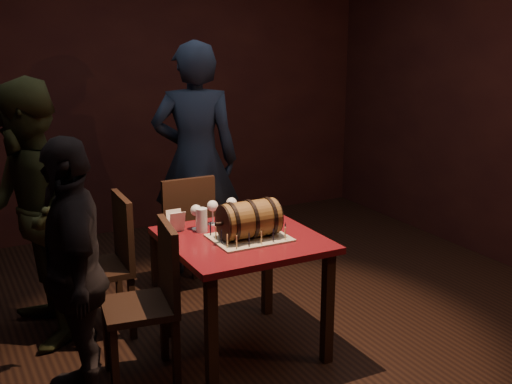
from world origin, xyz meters
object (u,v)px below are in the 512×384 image
at_px(person_back, 196,160).
at_px(person_left_front, 74,273).
at_px(chair_left_front, 152,294).
at_px(person_left_rear, 30,215).
at_px(barrel_cake, 249,219).
at_px(pint_of_ale, 202,221).
at_px(chair_back, 185,229).
at_px(chair_left_rear, 110,258).
at_px(wine_glass_left, 196,211).
at_px(wine_glass_right, 232,204).
at_px(wine_glass_mid, 213,207).
at_px(pub_table, 242,254).

distance_m(person_back, person_left_front, 1.95).
bearing_deg(chair_left_front, person_left_rear, 123.44).
relative_size(barrel_cake, person_left_rear, 0.24).
bearing_deg(chair_left_front, person_left_front, -177.03).
bearing_deg(chair_left_front, pint_of_ale, 32.37).
distance_m(chair_back, person_back, 0.64).
bearing_deg(person_left_front, chair_left_front, 101.83).
distance_m(barrel_cake, person_left_rear, 1.38).
relative_size(barrel_cake, person_back, 0.21).
bearing_deg(person_left_front, chair_left_rear, 161.46).
bearing_deg(barrel_cake, chair_left_rear, 135.34).
bearing_deg(person_left_rear, chair_back, 100.58).
distance_m(pint_of_ale, chair_left_rear, 0.71).
bearing_deg(pint_of_ale, barrel_cake, -52.43).
bearing_deg(wine_glass_left, wine_glass_right, 10.19).
distance_m(wine_glass_mid, person_back, 1.10).
relative_size(wine_glass_left, chair_back, 0.17).
distance_m(pub_table, pint_of_ale, 0.33).
bearing_deg(chair_back, person_back, 56.86).
height_order(barrel_cake, person_left_rear, person_left_rear).
height_order(wine_glass_mid, person_back, person_back).
distance_m(pub_table, wine_glass_left, 0.40).
distance_m(wine_glass_right, chair_back, 0.73).
distance_m(barrel_cake, person_left_front, 1.06).
bearing_deg(barrel_cake, chair_left_front, -179.14).
height_order(person_back, person_left_front, person_back).
height_order(pint_of_ale, chair_left_front, chair_left_front).
height_order(wine_glass_left, wine_glass_mid, same).
bearing_deg(person_back, pint_of_ale, 91.99).
relative_size(barrel_cake, chair_left_front, 0.43).
distance_m(pub_table, person_back, 1.42).
xyz_separation_m(wine_glass_right, person_left_rear, (-1.20, 0.41, -0.02)).
relative_size(chair_back, person_left_front, 0.63).
distance_m(wine_glass_mid, person_left_front, 1.05).
bearing_deg(chair_back, person_left_front, -134.57).
bearing_deg(person_left_front, person_back, 147.13).
xyz_separation_m(wine_glass_right, person_back, (0.18, 1.05, 0.07)).
height_order(chair_left_rear, person_left_rear, person_left_rear).
height_order(wine_glass_left, chair_left_front, chair_left_front).
xyz_separation_m(wine_glass_mid, person_left_rear, (-1.06, 0.41, -0.02)).
relative_size(wine_glass_left, wine_glass_right, 1.00).
relative_size(barrel_cake, wine_glass_left, 2.50).
bearing_deg(person_back, wine_glass_right, 102.96).
bearing_deg(person_left_front, pint_of_ale, 117.70).
distance_m(pub_table, person_left_rear, 1.35).
xyz_separation_m(pint_of_ale, person_left_rear, (-0.94, 0.51, 0.03)).
height_order(wine_glass_left, pint_of_ale, wine_glass_left).
relative_size(wine_glass_right, person_left_rear, 0.09).
height_order(barrel_cake, wine_glass_mid, barrel_cake).
height_order(chair_left_front, person_left_rear, person_left_rear).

